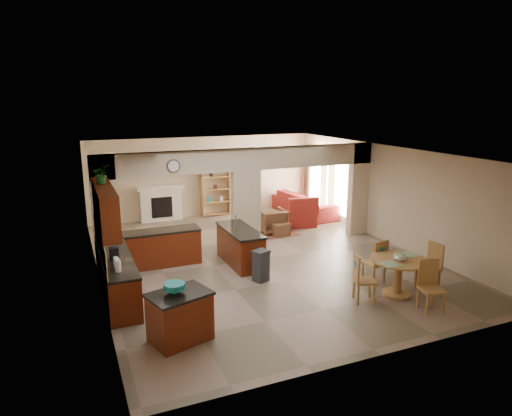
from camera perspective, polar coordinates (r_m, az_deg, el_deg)
name	(u,v)px	position (r m, az deg, el deg)	size (l,w,h in m)	color
floor	(260,259)	(12.03, 0.53, -6.37)	(10.00, 10.00, 0.00)	#7D6756
ceiling	(260,152)	(11.38, 0.56, 7.00)	(10.00, 10.00, 0.00)	white
wall_back	(204,177)	(16.24, -6.49, 3.92)	(8.00, 8.00, 0.00)	#C5B090
wall_front	(387,275)	(7.51, 16.02, -8.09)	(8.00, 8.00, 0.00)	#C5B090
wall_left	(95,223)	(10.73, -19.47, -1.81)	(10.00, 10.00, 0.00)	#C5B090
wall_right	(387,194)	(13.68, 16.12, 1.64)	(10.00, 10.00, 0.00)	#C5B090
partition_left_pier	(105,212)	(11.72, -18.34, -0.47)	(0.60, 0.25, 2.80)	#C5B090
partition_center_pier	(246,210)	(12.59, -1.27, -0.22)	(0.80, 0.25, 2.20)	#C5B090
partition_right_pier	(358,189)	(14.28, 12.68, 2.33)	(0.60, 0.25, 2.80)	#C5B090
partition_header	(246,159)	(12.34, -1.30, 6.11)	(8.00, 0.25, 0.60)	#C5B090
kitchen_counter	(133,262)	(10.83, -15.07, -6.55)	(2.52, 3.29, 1.48)	#441B07
upper_cabinets	(105,208)	(9.84, -18.35, 0.05)	(0.35, 2.40, 0.90)	#441B07
peninsula	(240,246)	(11.57, -1.99, -4.81)	(0.70, 1.85, 0.91)	#441B07
wall_clock	(174,166)	(11.62, -10.27, 5.18)	(0.34, 0.34, 0.03)	#4B2F19
rug	(269,232)	(14.31, 1.60, -3.06)	(1.60, 1.30, 0.01)	brown
fireplace	(161,203)	(15.87, -11.79, 0.59)	(1.60, 0.35, 1.20)	white
shelving_unit	(216,191)	(16.27, -5.08, 2.17)	(1.00, 0.32, 1.80)	#A17237
window_a	(342,187)	(15.52, 10.69, 2.56)	(0.02, 0.90, 1.90)	white
window_b	(316,179)	(16.93, 7.53, 3.59)	(0.02, 0.90, 1.90)	white
glazed_door	(328,187)	(16.24, 9.02, 2.58)	(0.02, 0.70, 2.10)	white
drape_a_left	(351,191)	(15.01, 11.81, 2.14)	(0.10, 0.28, 2.30)	#431F1A
drape_a_right	(331,184)	(15.99, 9.39, 2.94)	(0.10, 0.28, 2.30)	#431F1A
drape_b_left	(324,182)	(16.41, 8.46, 3.24)	(0.10, 0.28, 2.30)	#431F1A
drape_b_right	(307,177)	(17.43, 6.42, 3.91)	(0.10, 0.28, 2.30)	#431F1A
ceiling_fan	(266,148)	(14.74, 1.28, 7.57)	(1.00, 1.00, 0.10)	white
kitchen_island	(180,317)	(8.17, -9.49, -13.25)	(1.19, 0.99, 0.88)	#441B07
teal_bowl	(174,288)	(7.97, -10.16, -9.83)	(0.37, 0.37, 0.17)	#138187
trash_can	(261,267)	(10.53, 0.62, -7.37)	(0.32, 0.27, 0.68)	#2C2D2F
dining_table	(398,272)	(10.18, 17.35, -7.62)	(1.20, 1.20, 0.82)	#A17237
fruit_bowl	(400,257)	(9.98, 17.58, -5.87)	(0.28, 0.28, 0.15)	#66AD25
sofa	(304,204)	(16.46, 6.05, 0.51)	(1.07, 2.74, 0.80)	maroon
chaise	(299,220)	(15.09, 5.34, -1.47)	(1.00, 0.82, 0.40)	maroon
armchair	(272,221)	(14.23, 2.02, -1.62)	(0.80, 0.82, 0.75)	maroon
ottoman	(279,229)	(14.03, 2.94, -2.64)	(0.52, 0.52, 0.38)	maroon
plant	(101,174)	(10.03, -18.78, 4.06)	(0.36, 0.31, 0.40)	#144412
chair_north	(377,260)	(10.70, 14.89, -6.29)	(0.48, 0.48, 1.02)	#A17237
chair_east	(431,264)	(10.81, 21.06, -6.55)	(0.45, 0.45, 1.02)	#A17237
chair_south	(430,283)	(9.74, 20.89, -8.75)	(0.51, 0.51, 1.02)	#A17237
chair_west	(361,276)	(9.68, 12.97, -8.30)	(0.54, 0.54, 1.02)	#A17237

